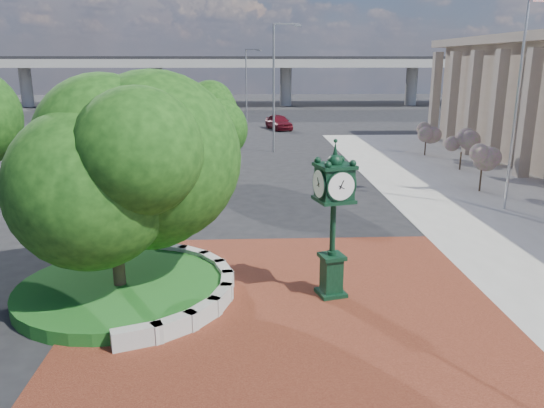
{
  "coord_description": "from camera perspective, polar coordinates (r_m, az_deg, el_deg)",
  "views": [
    {
      "loc": [
        -1.13,
        -14.9,
        6.86
      ],
      "look_at": [
        -0.36,
        1.5,
        2.41
      ],
      "focal_mm": 35.0,
      "sensor_mm": 36.0,
      "label": 1
    }
  ],
  "objects": [
    {
      "name": "overpass",
      "position": [
        84.91,
        -2.13,
        14.92
      ],
      "size": [
        90.0,
        12.0,
        7.5
      ],
      "color": "#9E9B93",
      "rests_on": "ground"
    },
    {
      "name": "ground",
      "position": [
        16.44,
        1.53,
        -9.51
      ],
      "size": [
        200.0,
        200.0,
        0.0
      ],
      "primitive_type": "plane",
      "color": "black",
      "rests_on": "ground"
    },
    {
      "name": "plaza",
      "position": [
        15.53,
        1.8,
        -10.98
      ],
      "size": [
        12.0,
        12.0,
        0.04
      ],
      "primitive_type": "cube",
      "color": "#612517",
      "rests_on": "ground"
    },
    {
      "name": "shrub_near",
      "position": [
        30.53,
        21.68,
        4.14
      ],
      "size": [
        1.2,
        1.2,
        2.2
      ],
      "color": "#38281C",
      "rests_on": "ground"
    },
    {
      "name": "shrub_far",
      "position": [
        41.14,
        16.25,
        7.19
      ],
      "size": [
        1.2,
        1.2,
        2.2
      ],
      "color": "#38281C",
      "rests_on": "ground"
    },
    {
      "name": "shrub_mid",
      "position": [
        36.24,
        19.74,
        5.91
      ],
      "size": [
        1.2,
        1.2,
        2.2
      ],
      "color": "#38281C",
      "rests_on": "ground"
    },
    {
      "name": "tree_planter",
      "position": [
        15.71,
        -16.9,
        2.98
      ],
      "size": [
        5.2,
        5.2,
        6.33
      ],
      "color": "#38281C",
      "rests_on": "ground"
    },
    {
      "name": "tree_street",
      "position": [
        33.23,
        -7.71,
        8.76
      ],
      "size": [
        4.4,
        4.4,
        5.45
      ],
      "color": "#38281C",
      "rests_on": "ground"
    },
    {
      "name": "grass_bed",
      "position": [
        16.78,
        -15.98,
        -8.86
      ],
      "size": [
        6.1,
        6.1,
        0.4
      ],
      "primitive_type": "cylinder",
      "color": "#124015",
      "rests_on": "ground"
    },
    {
      "name": "flagpole_a",
      "position": [
        26.73,
        24.95,
        10.84
      ],
      "size": [
        1.64,
        0.51,
        10.72
      ],
      "color": "silver",
      "rests_on": "ground"
    },
    {
      "name": "post_clock",
      "position": [
        15.44,
        6.61,
        -1.07
      ],
      "size": [
        1.16,
        1.16,
        4.68
      ],
      "color": "black",
      "rests_on": "ground"
    },
    {
      "name": "parked_car",
      "position": [
        55.21,
        0.74,
        8.81
      ],
      "size": [
        2.98,
        4.83,
        1.54
      ],
      "primitive_type": "imported",
      "rotation": [
        0.0,
        0.0,
        0.28
      ],
      "color": "#590C17",
      "rests_on": "ground"
    },
    {
      "name": "planter_wall",
      "position": [
        16.37,
        -8.07,
        -8.75
      ],
      "size": [
        2.96,
        6.77,
        0.54
      ],
      "color": "#9E9B93",
      "rests_on": "ground"
    },
    {
      "name": "street_lamp_near",
      "position": [
        40.83,
        0.51,
        13.36
      ],
      "size": [
        2.14,
        0.34,
        9.53
      ],
      "color": "slate",
      "rests_on": "ground"
    },
    {
      "name": "street_lamp_far",
      "position": [
        59.63,
        -2.62,
        13.1
      ],
      "size": [
        1.73,
        0.81,
        8.09
      ],
      "color": "slate",
      "rests_on": "ground"
    }
  ]
}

